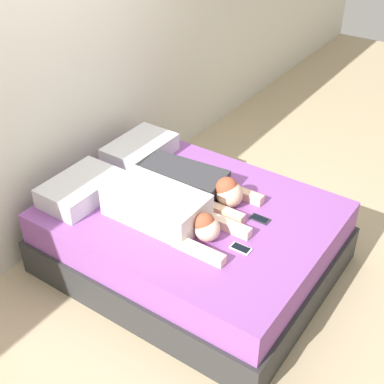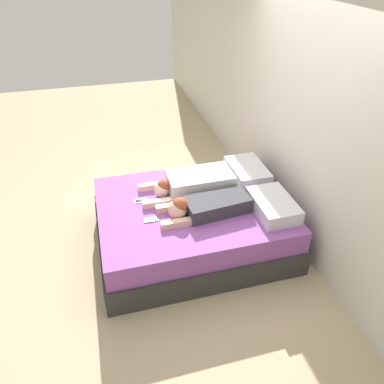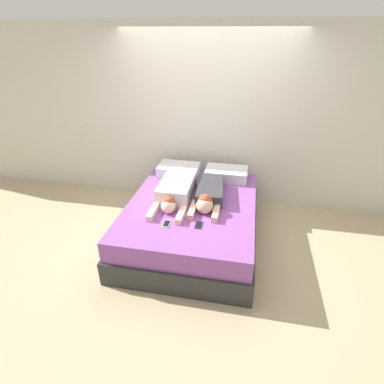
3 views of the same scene
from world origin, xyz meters
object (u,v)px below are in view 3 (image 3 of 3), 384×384
object	(u,v)px
bed	(192,221)
cell_phone_right	(199,225)
cell_phone_left	(167,224)
pillow_head_left	(179,170)
person_right	(208,195)
pillow_head_right	(226,174)
person_left	(176,191)

from	to	relation	value
bed	cell_phone_right	distance (m)	0.58
bed	cell_phone_left	distance (m)	0.63
pillow_head_left	person_right	xyz separation A→B (m)	(0.55, -0.69, 0.01)
pillow_head_right	cell_phone_right	bearing A→B (deg)	-98.37
person_right	cell_phone_left	world-z (taller)	person_right
bed	pillow_head_left	bearing A→B (deg)	114.47
person_right	cell_phone_left	size ratio (longest dim) A/B	6.77
cell_phone_right	person_left	bearing A→B (deg)	125.43
bed	person_left	world-z (taller)	person_left
pillow_head_right	cell_phone_right	world-z (taller)	pillow_head_right
person_left	cell_phone_right	size ratio (longest dim) A/B	7.24
person_left	cell_phone_right	world-z (taller)	person_left
pillow_head_left	pillow_head_right	bearing A→B (deg)	0.00
pillow_head_left	cell_phone_left	size ratio (longest dim) A/B	4.18
person_left	cell_phone_right	bearing A→B (deg)	-54.57
bed	pillow_head_right	world-z (taller)	pillow_head_right
bed	person_right	world-z (taller)	person_right
person_left	cell_phone_right	xyz separation A→B (m)	(0.40, -0.56, -0.10)
cell_phone_left	person_right	bearing A→B (deg)	58.14
person_left	person_right	bearing A→B (deg)	0.56
pillow_head_right	cell_phone_right	size ratio (longest dim) A/B	4.18
bed	cell_phone_left	world-z (taller)	cell_phone_left
bed	person_right	distance (m)	0.42
bed	person_left	bearing A→B (deg)	160.58
person_right	cell_phone_left	distance (m)	0.72
person_right	cell_phone_right	distance (m)	0.57
cell_phone_right	cell_phone_left	bearing A→B (deg)	-172.08
person_left	pillow_head_right	bearing A→B (deg)	50.17
bed	cell_phone_right	bearing A→B (deg)	-70.50
person_left	pillow_head_left	bearing A→B (deg)	100.25
pillow_head_left	person_left	xyz separation A→B (m)	(0.13, -0.70, 0.03)
person_right	cell_phone_right	world-z (taller)	person_right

